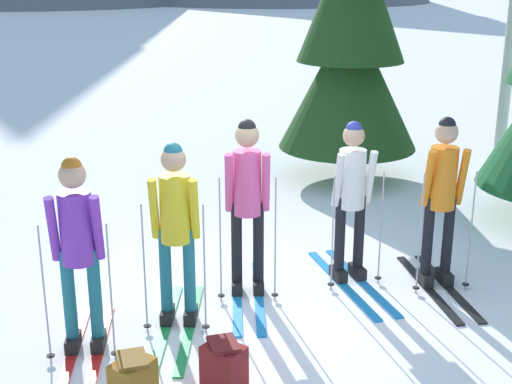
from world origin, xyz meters
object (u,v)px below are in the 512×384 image
object	(u,v)px
skier_in_yellow	(176,224)
pine_tree_mid	(351,26)
skier_in_purple	(78,249)
skier_in_orange	(442,195)
skier_in_white	(352,196)
backpack_on_snow_beside	(224,364)
skier_in_pink	(247,197)
backpack_on_snow_front	(133,379)

from	to	relation	value
skier_in_yellow	pine_tree_mid	xyz separation A→B (m)	(3.47, 4.04, 1.39)
skier_in_purple	skier_in_orange	bearing A→B (deg)	5.01
skier_in_white	backpack_on_snow_beside	size ratio (longest dim) A/B	4.40
skier_in_yellow	skier_in_pink	world-z (taller)	skier_in_pink
skier_in_yellow	skier_in_white	size ratio (longest dim) A/B	1.00
skier_in_yellow	skier_in_white	bearing A→B (deg)	12.22
skier_in_purple	pine_tree_mid	distance (m)	6.29
skier_in_orange	backpack_on_snow_beside	size ratio (longest dim) A/B	4.51
skier_in_yellow	pine_tree_mid	size ratio (longest dim) A/B	0.34
backpack_on_snow_beside	skier_in_orange	bearing A→B (deg)	24.35
backpack_on_snow_beside	skier_in_purple	bearing A→B (deg)	140.20
skier_in_yellow	skier_in_orange	bearing A→B (deg)	0.88
skier_in_pink	backpack_on_snow_beside	bearing A→B (deg)	-112.52
skier_in_purple	skier_in_yellow	xyz separation A→B (m)	(0.88, 0.28, 0.03)
skier_in_pink	skier_in_white	world-z (taller)	skier_in_pink
skier_in_pink	backpack_on_snow_front	xyz separation A→B (m)	(-1.37, -1.58, -0.85)
skier_in_pink	backpack_on_snow_front	world-z (taller)	skier_in_pink
skier_in_yellow	backpack_on_snow_beside	world-z (taller)	skier_in_yellow
skier_in_white	pine_tree_mid	size ratio (longest dim) A/B	0.34
skier_in_purple	skier_in_orange	world-z (taller)	skier_in_orange
skier_in_yellow	pine_tree_mid	world-z (taller)	pine_tree_mid
skier_in_orange	backpack_on_snow_front	size ratio (longest dim) A/B	4.52
skier_in_orange	pine_tree_mid	xyz separation A→B (m)	(0.73, 3.99, 1.37)
skier_in_yellow	skier_in_purple	bearing A→B (deg)	-162.61
skier_in_orange	backpack_on_snow_front	bearing A→B (deg)	-160.24
skier_in_pink	skier_in_orange	distance (m)	1.99
backpack_on_snow_beside	skier_in_white	bearing A→B (deg)	41.20
skier_in_yellow	backpack_on_snow_front	size ratio (longest dim) A/B	4.39
skier_in_white	pine_tree_mid	distance (m)	4.19
backpack_on_snow_beside	pine_tree_mid	bearing A→B (deg)	57.26
skier_in_pink	pine_tree_mid	xyz separation A→B (m)	(2.67, 3.60, 1.34)
skier_in_purple	skier_in_white	world-z (taller)	skier_in_purple
backpack_on_snow_front	backpack_on_snow_beside	distance (m)	0.72
skier_in_white	skier_in_orange	world-z (taller)	skier_in_orange
pine_tree_mid	backpack_on_snow_front	xyz separation A→B (m)	(-4.05, -5.19, -2.19)
skier_in_pink	skier_in_white	bearing A→B (deg)	-0.86
backpack_on_snow_beside	backpack_on_snow_front	bearing A→B (deg)	-178.65
skier_in_orange	backpack_on_snow_beside	bearing A→B (deg)	-155.65
pine_tree_mid	backpack_on_snow_beside	distance (m)	6.52
pine_tree_mid	backpack_on_snow_beside	bearing A→B (deg)	-122.74
skier_in_purple	skier_in_pink	distance (m)	1.82
skier_in_orange	skier_in_purple	bearing A→B (deg)	-174.99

